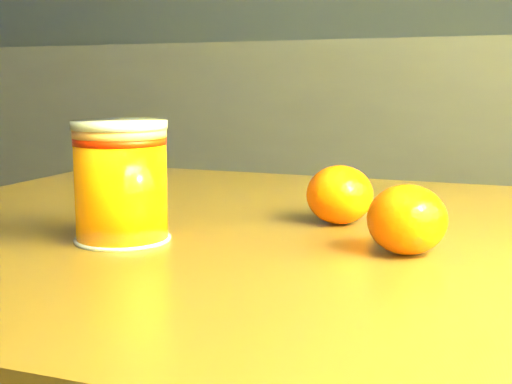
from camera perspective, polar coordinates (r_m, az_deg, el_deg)
The scene contains 5 objects.
kitchen_counter at distance 2.10m, azimuth -6.74°, elevation -1.05°, with size 3.15×0.60×0.90m, color #47474B.
table at distance 0.63m, azimuth 8.59°, elevation -11.49°, with size 1.01×0.76×0.70m.
juice_glass at distance 0.58m, azimuth -10.74°, elevation 0.79°, with size 0.08×0.08×0.10m.
orange_front at distance 0.54m, azimuth 11.99°, elevation -2.17°, with size 0.06×0.06×0.05m, color #FF6705.
orange_back at distance 0.64m, azimuth 6.72°, elevation -0.21°, with size 0.06×0.06×0.05m, color #FF6705.
Camera 1 is at (1.19, -0.24, 0.83)m, focal length 50.00 mm.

